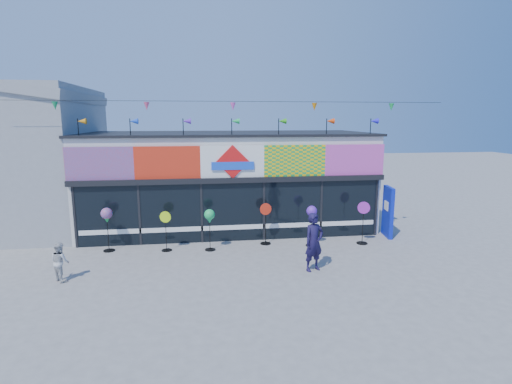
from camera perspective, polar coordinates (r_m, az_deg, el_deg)
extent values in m
plane|color=slate|center=(12.51, -1.90, -11.62)|extent=(80.00, 80.00, 0.00)
cube|color=silver|center=(17.77, -4.01, 1.71)|extent=(12.00, 5.00, 4.00)
cube|color=black|center=(15.43, -3.30, -2.86)|extent=(11.60, 0.12, 2.30)
cube|color=black|center=(15.15, -3.33, 1.71)|extent=(12.00, 0.30, 0.20)
cube|color=white|center=(15.55, -3.26, -5.03)|extent=(11.40, 0.10, 0.18)
cube|color=black|center=(17.58, -4.10, 8.32)|extent=(12.20, 5.20, 0.10)
cube|color=black|center=(16.04, -24.45, -3.28)|extent=(0.08, 0.14, 2.30)
cube|color=black|center=(15.54, -16.28, -3.17)|extent=(0.08, 0.14, 2.30)
cube|color=black|center=(15.37, -7.76, -2.99)|extent=(0.08, 0.14, 2.30)
cube|color=black|center=(15.56, 1.12, -2.73)|extent=(0.08, 0.14, 2.30)
cube|color=black|center=(16.08, 9.25, -2.43)|extent=(0.08, 0.14, 2.30)
cube|color=black|center=(16.90, 16.72, -2.11)|extent=(0.08, 0.14, 2.30)
cube|color=red|center=(15.45, -21.44, 3.80)|extent=(2.40, 0.08, 1.20)
cube|color=red|center=(15.08, -12.52, 4.12)|extent=(2.40, 0.08, 1.20)
cube|color=white|center=(15.08, -3.37, 4.36)|extent=(2.40, 0.08, 1.20)
cube|color=yellow|center=(15.46, 5.56, 4.48)|extent=(2.40, 0.08, 1.20)
cube|color=#D246AD|center=(16.19, 13.87, 4.49)|extent=(2.40, 0.08, 1.20)
cube|color=red|center=(15.02, -3.35, 4.33)|extent=(1.27, 0.06, 1.27)
cube|color=blue|center=(15.02, -3.34, 3.75)|extent=(1.60, 0.05, 0.30)
cube|color=#5823A3|center=(15.69, -17.74, -3.64)|extent=(0.78, 0.03, 0.78)
cube|color=#F953D8|center=(15.45, -12.04, -2.80)|extent=(0.92, 0.03, 0.92)
cube|color=#C329BE|center=(15.36, -6.24, -1.75)|extent=(0.78, 0.03, 0.78)
cube|color=#B427B6|center=(15.59, -0.43, -3.33)|extent=(0.92, 0.03, 0.92)
cube|color=#B027B6|center=(15.82, 5.21, -2.46)|extent=(0.78, 0.03, 0.78)
cube|color=red|center=(16.17, 10.64, -1.03)|extent=(0.92, 0.03, 0.92)
cylinder|color=black|center=(15.77, -24.06, 8.30)|extent=(0.03, 0.03, 0.70)
cone|color=orange|center=(15.73, -23.63, 9.24)|extent=(0.30, 0.22, 0.22)
cylinder|color=black|center=(15.38, -17.53, 8.68)|extent=(0.03, 0.03, 0.70)
cone|color=blue|center=(15.35, -17.06, 9.64)|extent=(0.30, 0.22, 0.22)
cylinder|color=black|center=(15.19, -10.36, 8.98)|extent=(0.03, 0.03, 0.70)
cone|color=#6128BE|center=(15.18, -9.86, 9.94)|extent=(0.30, 0.22, 0.22)
cylinder|color=black|center=(15.23, -3.49, 9.13)|extent=(0.03, 0.03, 0.70)
cone|color=green|center=(15.23, -2.97, 10.08)|extent=(0.30, 0.22, 0.22)
cylinder|color=black|center=(15.47, 3.25, 9.15)|extent=(0.03, 0.03, 0.70)
cone|color=#299C18|center=(15.50, 3.78, 10.07)|extent=(0.30, 0.22, 0.22)
cylinder|color=black|center=(15.95, 10.05, 9.05)|extent=(0.03, 0.03, 0.70)
cone|color=#E53E0C|center=(15.99, 10.56, 9.93)|extent=(0.30, 0.22, 0.22)
cylinder|color=black|center=(16.60, 16.04, 8.86)|extent=(0.03, 0.03, 0.70)
cone|color=#211BEC|center=(16.65, 16.53, 9.70)|extent=(0.30, 0.22, 0.22)
cylinder|color=black|center=(14.59, -3.32, 12.80)|extent=(16.00, 0.01, 0.01)
cone|color=#17964D|center=(15.30, -26.77, 10.94)|extent=(0.20, 0.20, 0.28)
cone|color=#EA4E7B|center=(14.64, -15.36, 11.74)|extent=(0.20, 0.20, 0.28)
cone|color=#F752C5|center=(14.58, -3.32, 12.10)|extent=(0.20, 0.20, 0.28)
cone|color=orange|center=(15.13, 8.34, 11.95)|extent=(0.20, 0.20, 0.28)
cone|color=green|center=(16.22, 18.77, 11.41)|extent=(0.20, 0.20, 0.28)
cube|color=#0B1EAF|center=(16.86, 18.33, -2.70)|extent=(0.30, 1.03, 2.03)
cube|color=white|center=(16.77, 18.13, -1.87)|extent=(0.11, 0.46, 0.36)
cylinder|color=black|center=(15.46, -20.24, -7.85)|extent=(0.40, 0.40, 0.03)
cylinder|color=black|center=(15.27, -20.40, -5.46)|extent=(0.02, 0.02, 1.31)
sphere|color=green|center=(15.10, -20.57, -2.88)|extent=(0.40, 0.40, 0.40)
cone|color=green|center=(15.15, -20.51, -3.81)|extent=(0.20, 0.20, 0.18)
cylinder|color=black|center=(14.91, -12.63, -8.11)|extent=(0.37, 0.37, 0.03)
cylinder|color=black|center=(14.73, -12.73, -5.84)|extent=(0.02, 0.02, 1.20)
cylinder|color=#BBF214|center=(14.57, -12.83, -3.50)|extent=(0.40, 0.14, 0.41)
cylinder|color=black|center=(14.71, -6.55, -8.18)|extent=(0.38, 0.38, 0.03)
cylinder|color=black|center=(14.52, -6.61, -5.79)|extent=(0.02, 0.02, 1.25)
sphere|color=green|center=(14.35, -6.66, -3.21)|extent=(0.38, 0.38, 0.38)
cone|color=green|center=(14.41, -6.64, -4.14)|extent=(0.19, 0.19, 0.17)
cylinder|color=black|center=(15.31, 1.37, -7.36)|extent=(0.40, 0.40, 0.03)
cylinder|color=black|center=(15.11, 1.38, -4.95)|extent=(0.02, 0.02, 1.31)
cylinder|color=red|center=(14.95, 1.39, -2.46)|extent=(0.44, 0.11, 0.44)
cylinder|color=black|center=(15.22, 7.84, -7.57)|extent=(0.39, 0.39, 0.03)
cylinder|color=black|center=(15.03, 7.90, -5.23)|extent=(0.02, 0.02, 1.26)
sphere|color=#6029BF|center=(14.86, 7.96, -2.70)|extent=(0.39, 0.39, 0.39)
cone|color=#6029BF|center=(14.92, 7.94, -3.61)|extent=(0.19, 0.19, 0.17)
cylinder|color=black|center=(15.87, 14.90, -7.07)|extent=(0.42, 0.42, 0.03)
cylinder|color=black|center=(15.68, 15.02, -4.66)|extent=(0.02, 0.02, 1.35)
cylinder|color=purple|center=(15.51, 15.14, -2.18)|extent=(0.44, 0.19, 0.46)
imported|color=#181238|center=(12.62, 8.28, -7.09)|extent=(0.79, 0.66, 1.84)
imported|color=#BEBEBE|center=(13.16, -26.18, -8.92)|extent=(0.62, 0.63, 1.15)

